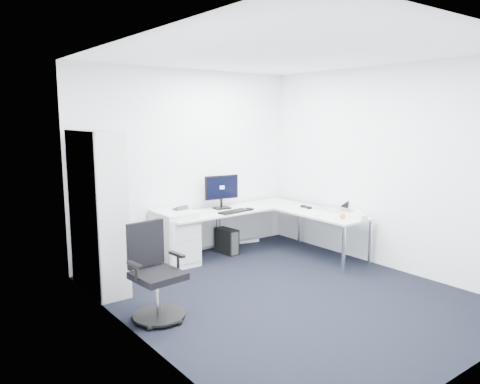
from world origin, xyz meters
TOP-DOWN VIEW (x-y plane):
  - ground at (0.00, 0.00)m, footprint 4.20×4.20m
  - ceiling at (0.00, 0.00)m, footprint 4.20×4.20m
  - wall_back at (0.00, 2.10)m, footprint 3.60×0.02m
  - wall_front at (0.00, -2.10)m, footprint 3.60×0.02m
  - wall_left at (-1.80, 0.00)m, footprint 0.02×4.20m
  - wall_right at (1.80, 0.00)m, footprint 0.02×4.20m
  - l_desk at (0.55, 1.40)m, footprint 2.29×1.28m
  - drawer_pedestal at (-0.44, 1.77)m, footprint 0.49×0.61m
  - bookshelf at (-1.62, 1.45)m, footprint 0.37×0.94m
  - task_chair at (-1.47, 0.28)m, footprint 0.60×0.60m
  - black_pc_tower at (0.43, 1.74)m, footprint 0.21×0.40m
  - beige_pc_tower at (-1.05, 1.93)m, footprint 0.17×0.38m
  - power_strip at (1.06, 2.02)m, footprint 0.37×0.15m
  - monitor at (0.41, 1.84)m, footprint 0.56×0.25m
  - black_keyboard at (0.39, 1.52)m, footprint 0.49×0.21m
  - mouse at (0.67, 1.50)m, footprint 0.09×0.12m
  - desk_phone at (-0.32, 1.83)m, footprint 0.22×0.22m
  - laptop at (1.61, 0.78)m, footprint 0.43×0.42m
  - white_keyboard at (1.21, 0.78)m, footprint 0.15×0.39m
  - headphones at (1.46, 1.12)m, footprint 0.13×0.20m
  - orange_fruit at (1.32, 0.30)m, footprint 0.08×0.08m
  - tissue_box at (1.43, 0.11)m, footprint 0.14×0.24m

SIDE VIEW (x-z plane):
  - ground at x=0.00m, z-range 0.00..0.00m
  - power_strip at x=1.06m, z-range 0.00..0.04m
  - beige_pc_tower at x=-1.05m, z-range 0.00..0.36m
  - black_pc_tower at x=0.43m, z-range 0.00..0.37m
  - l_desk at x=0.55m, z-range 0.00..0.67m
  - drawer_pedestal at x=-0.44m, z-range 0.00..0.75m
  - task_chair at x=-1.47m, z-range 0.00..0.98m
  - white_keyboard at x=1.21m, z-range 0.67..0.68m
  - black_keyboard at x=0.39m, z-range 0.67..0.69m
  - mouse at x=0.67m, z-range 0.67..0.70m
  - headphones at x=1.46m, z-range 0.67..0.72m
  - orange_fruit at x=1.32m, z-range 0.67..0.74m
  - tissue_box at x=1.43m, z-range 0.67..0.75m
  - desk_phone at x=-0.32m, z-range 0.67..0.80m
  - laptop at x=1.61m, z-range 0.67..0.93m
  - monitor at x=0.41m, z-range 0.67..1.18m
  - bookshelf at x=-1.62m, z-range 0.00..1.88m
  - wall_back at x=0.00m, z-range 0.00..2.70m
  - wall_front at x=0.00m, z-range 0.00..2.70m
  - wall_left at x=-1.80m, z-range 0.00..2.70m
  - wall_right at x=1.80m, z-range 0.00..2.70m
  - ceiling at x=0.00m, z-range 2.70..2.70m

